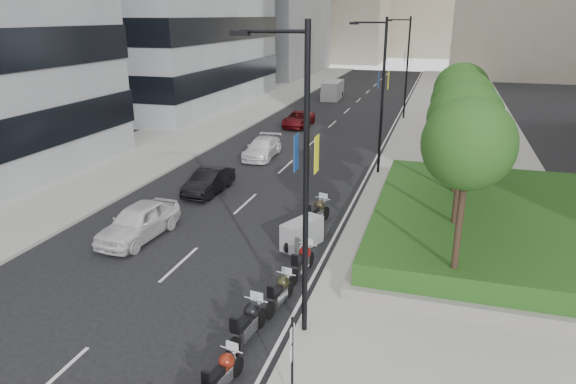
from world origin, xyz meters
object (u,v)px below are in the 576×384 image
at_px(lamp_post_0, 301,172).
at_px(car_b, 209,181).
at_px(motorcycle_6, 317,213).
at_px(lamp_post_1, 380,89).
at_px(motorcycle_2, 248,323).
at_px(motorcycle_3, 280,292).
at_px(car_d, 299,119).
at_px(parking_sign, 292,355).
at_px(car_c, 262,148).
at_px(motorcycle_4, 303,261).
at_px(motorcycle_1, 222,374).
at_px(car_a, 139,222).
at_px(delivery_van, 332,91).
at_px(lamp_post_2, 406,63).
at_px(motorcycle_5, 302,234).

bearing_deg(lamp_post_0, car_b, 126.40).
relative_size(motorcycle_6, car_b, 0.59).
bearing_deg(lamp_post_1, motorcycle_2, -94.20).
height_order(motorcycle_2, motorcycle_3, motorcycle_2).
relative_size(motorcycle_2, car_d, 0.49).
height_order(parking_sign, car_c, parking_sign).
height_order(lamp_post_1, parking_sign, lamp_post_1).
bearing_deg(motorcycle_4, motorcycle_2, -178.59).
distance_m(parking_sign, motorcycle_1, 2.05).
distance_m(parking_sign, car_a, 11.96).
bearing_deg(motorcycle_1, car_d, 21.99).
bearing_deg(car_c, delivery_van, 89.31).
height_order(motorcycle_2, car_a, car_a).
height_order(lamp_post_0, lamp_post_2, same).
height_order(lamp_post_1, motorcycle_1, lamp_post_1).
relative_size(lamp_post_1, motorcycle_6, 3.91).
xyz_separation_m(lamp_post_2, motorcycle_6, (-1.49, -26.74, -4.44)).
bearing_deg(delivery_van, lamp_post_1, -74.65).
xyz_separation_m(car_d, delivery_van, (-0.41, 15.61, 0.29)).
relative_size(lamp_post_2, car_c, 2.03).
xyz_separation_m(lamp_post_0, parking_sign, (0.66, -3.00, -3.61)).
bearing_deg(lamp_post_2, motorcycle_1, -91.76).
xyz_separation_m(motorcycle_6, car_a, (-6.95, -3.53, 0.13)).
bearing_deg(car_a, motorcycle_5, 13.12).
xyz_separation_m(motorcycle_4, motorcycle_6, (-0.63, 4.73, 0.06)).
height_order(motorcycle_1, motorcycle_2, motorcycle_2).
distance_m(lamp_post_0, car_a, 10.60).
distance_m(lamp_post_0, parking_sign, 4.74).
xyz_separation_m(lamp_post_1, motorcycle_3, (-0.99, -15.77, -4.53)).
xyz_separation_m(parking_sign, car_d, (-8.89, 32.21, -0.81)).
height_order(lamp_post_1, car_d, lamp_post_1).
height_order(lamp_post_0, car_d, lamp_post_0).
distance_m(motorcycle_6, car_c, 12.25).
height_order(lamp_post_0, delivery_van, lamp_post_0).
xyz_separation_m(car_a, car_b, (0.31, 6.30, -0.11)).
relative_size(lamp_post_2, motorcycle_2, 3.96).
bearing_deg(motorcycle_2, delivery_van, 16.22).
relative_size(lamp_post_2, motorcycle_3, 4.47).
height_order(motorcycle_6, delivery_van, delivery_van).
bearing_deg(motorcycle_3, car_c, 28.93).
height_order(motorcycle_3, car_c, car_c).
bearing_deg(motorcycle_1, motorcycle_6, 11.26).
distance_m(motorcycle_4, delivery_van, 42.02).
height_order(motorcycle_5, car_a, car_a).
bearing_deg(delivery_van, car_c, -90.11).
xyz_separation_m(car_a, car_c, (0.62, 14.01, -0.11)).
bearing_deg(lamp_post_1, car_b, -143.72).
xyz_separation_m(motorcycle_5, car_b, (-6.61, 5.16, 0.06)).
bearing_deg(lamp_post_2, motorcycle_2, -92.09).
bearing_deg(parking_sign, lamp_post_0, 102.33).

